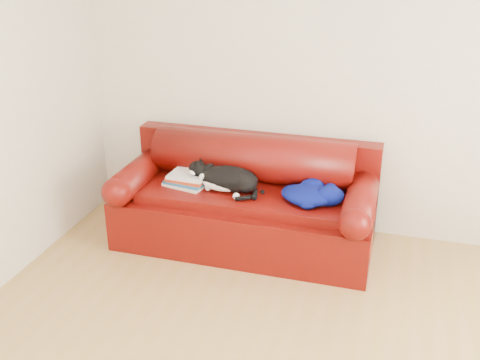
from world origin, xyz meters
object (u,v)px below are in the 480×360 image
object	(u,v)px
cat	(227,179)
blanket	(312,194)
sofa_base	(245,218)
book_stack	(188,179)

from	to	relation	value
cat	blanket	xyz separation A→B (m)	(0.69, -0.01, -0.03)
cat	sofa_base	bearing A→B (deg)	38.56
cat	book_stack	bearing A→B (deg)	-169.20
book_stack	cat	size ratio (longest dim) A/B	0.57
sofa_base	cat	xyz separation A→B (m)	(-0.13, -0.06, 0.36)
sofa_base	book_stack	bearing A→B (deg)	-174.45
sofa_base	cat	bearing A→B (deg)	-154.81
book_stack	blanket	size ratio (longest dim) A/B	0.68
cat	blanket	bearing A→B (deg)	12.48
sofa_base	book_stack	size ratio (longest dim) A/B	5.46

